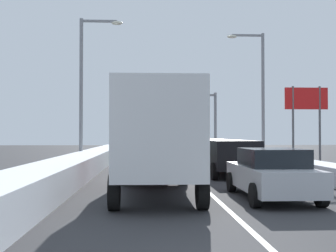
# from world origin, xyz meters

# --- Properties ---
(ground_plane) EXTENTS (120.00, 120.00, 0.00)m
(ground_plane) POSITION_xyz_m (0.00, 14.95, 0.00)
(ground_plane) COLOR #333335
(lane_stripe_between_right_lane_and_center_lane) EXTENTS (0.14, 41.10, 0.01)m
(lane_stripe_between_right_lane_and_center_lane) POSITION_xyz_m (-0.00, 18.68, 0.00)
(lane_stripe_between_right_lane_and_center_lane) COLOR silver
(lane_stripe_between_right_lane_and_center_lane) RESTS_ON ground
(snow_bank_right_shoulder) EXTENTS (1.36, 41.10, 0.72)m
(snow_bank_right_shoulder) POSITION_xyz_m (5.30, 18.68, 0.36)
(snow_bank_right_shoulder) COLOR white
(snow_bank_right_shoulder) RESTS_ON ground
(snow_bank_left_shoulder) EXTENTS (1.75, 41.10, 0.93)m
(snow_bank_left_shoulder) POSITION_xyz_m (-5.30, 18.68, 0.46)
(snow_bank_left_shoulder) COLOR white
(snow_bank_left_shoulder) RESTS_ON ground
(sedan_silver_right_lane_nearest) EXTENTS (2.00, 4.50, 1.51)m
(sedan_silver_right_lane_nearest) POSITION_xyz_m (1.67, 7.62, 0.76)
(sedan_silver_right_lane_nearest) COLOR #B7BABF
(sedan_silver_right_lane_nearest) RESTS_ON ground
(suv_black_right_lane_second) EXTENTS (2.16, 4.90, 1.67)m
(suv_black_right_lane_second) POSITION_xyz_m (1.78, 14.62, 1.02)
(suv_black_right_lane_second) COLOR black
(suv_black_right_lane_second) RESTS_ON ground
(suv_red_right_lane_third) EXTENTS (2.16, 4.90, 1.67)m
(suv_red_right_lane_third) POSITION_xyz_m (1.68, 21.10, 1.02)
(suv_red_right_lane_third) COLOR maroon
(suv_red_right_lane_third) RESTS_ON ground
(box_truck_center_lane_nearest) EXTENTS (2.53, 7.20, 3.36)m
(box_truck_center_lane_nearest) POSITION_xyz_m (-1.77, 8.33, 1.90)
(box_truck_center_lane_nearest) COLOR maroon
(box_truck_center_lane_nearest) RESTS_ON ground
(suv_gray_center_lane_second) EXTENTS (2.16, 4.90, 1.67)m
(suv_gray_center_lane_second) POSITION_xyz_m (-1.85, 16.14, 1.02)
(suv_gray_center_lane_second) COLOR slate
(suv_gray_center_lane_second) RESTS_ON ground
(suv_green_center_lane_third) EXTENTS (2.16, 4.90, 1.67)m
(suv_green_center_lane_third) POSITION_xyz_m (-1.66, 22.84, 1.02)
(suv_green_center_lane_third) COLOR #1E5633
(suv_green_center_lane_third) RESTS_ON ground
(traffic_light_gantry) EXTENTS (7.54, 0.47, 6.20)m
(traffic_light_gantry) POSITION_xyz_m (2.57, 37.35, 4.50)
(traffic_light_gantry) COLOR slate
(traffic_light_gantry) RESTS_ON ground
(street_lamp_right_mid) EXTENTS (2.66, 0.36, 9.08)m
(street_lamp_right_mid) POSITION_xyz_m (5.79, 24.29, 5.37)
(street_lamp_right_mid) COLOR gray
(street_lamp_right_mid) RESTS_ON ground
(street_lamp_left_mid) EXTENTS (2.66, 0.36, 9.14)m
(street_lamp_left_mid) POSITION_xyz_m (-5.78, 21.30, 5.40)
(street_lamp_left_mid) COLOR gray
(street_lamp_left_mid) RESTS_ON ground
(roadside_sign_right) EXTENTS (3.20, 0.16, 5.50)m
(roadside_sign_right) POSITION_xyz_m (9.66, 25.42, 4.02)
(roadside_sign_right) COLOR #59595B
(roadside_sign_right) RESTS_ON ground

